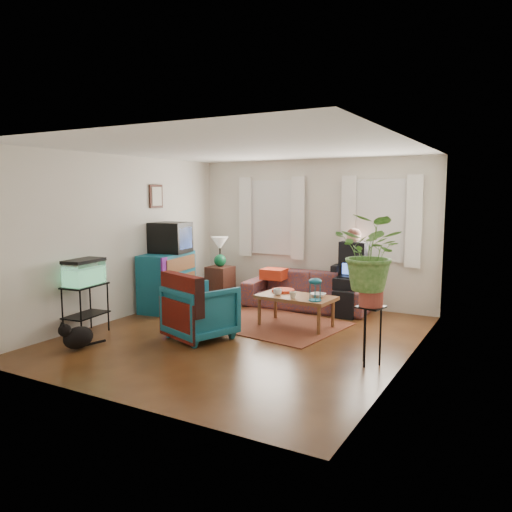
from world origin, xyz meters
The scene contains 31 objects.
floor centered at (0.00, 0.00, 0.00)m, with size 4.50×5.00×0.01m, color #4F2B14.
ceiling centered at (0.00, 0.00, 2.60)m, with size 4.50×5.00×0.01m, color white.
wall_back centered at (0.00, 2.50, 1.30)m, with size 4.50×0.01×2.60m, color silver.
wall_front centered at (0.00, -2.50, 1.30)m, with size 4.50×0.01×2.60m, color silver.
wall_left centered at (-2.25, 0.00, 1.30)m, with size 0.01×5.00×2.60m, color silver.
wall_right centered at (2.25, 0.00, 1.30)m, with size 0.01×5.00×2.60m, color silver.
window_left centered at (-0.80, 2.48, 1.55)m, with size 1.08×0.04×1.38m, color white.
window_right centered at (1.25, 2.48, 1.55)m, with size 1.08×0.04×1.38m, color white.
curtains_left centered at (-0.80, 2.40, 1.55)m, with size 1.36×0.06×1.50m, color white.
curtains_right centered at (1.25, 2.40, 1.55)m, with size 1.36×0.06×1.50m, color white.
picture_frame centered at (-2.21, 0.85, 1.95)m, with size 0.04×0.32×0.40m, color #3D2616.
area_rug centered at (0.09, 0.80, 0.01)m, with size 2.00×1.60×0.01m, color maroon.
sofa centered at (0.09, 2.05, 0.42)m, with size 2.17×0.86×0.85m, color brown.
seated_person centered at (0.87, 2.09, 0.65)m, with size 0.54×0.67×1.29m, color black, non-canonical shape.
side_table centered at (-1.65, 1.96, 0.31)m, with size 0.43×0.43×0.63m, color #3B2416.
table_lamp centered at (-1.65, 1.96, 0.89)m, with size 0.32×0.32×0.57m, color white, non-canonical shape.
dresser centered at (-1.99, 0.81, 0.49)m, with size 0.55×1.09×0.98m, color navy.
crt_tv centered at (-1.99, 0.92, 1.24)m, with size 0.60×0.55×0.52m, color black.
aquarium_stand centered at (-2.00, -0.98, 0.36)m, with size 0.36×0.64×0.72m, color black.
aquarium centered at (-2.00, -0.98, 0.91)m, with size 0.32×0.59×0.38m, color #7FD899.
black_cat centered at (-1.56, -1.52, 0.19)m, with size 0.28×0.44×0.37m, color black.
armchair centered at (-0.47, -0.33, 0.41)m, with size 0.81×0.76×0.83m, color #105165.
serape_throw centered at (-0.58, -0.63, 0.59)m, with size 0.83×0.19×0.68m, color #9E0A0A.
coffee_table centered at (0.43, 0.85, 0.24)m, with size 1.15×0.63×0.48m, color brown.
cup_a centered at (0.17, 0.77, 0.53)m, with size 0.13×0.13×0.10m, color white.
cup_b centered at (0.47, 0.66, 0.52)m, with size 0.10×0.10×0.10m, color beige.
bowl centered at (0.75, 0.94, 0.50)m, with size 0.23×0.23×0.06m, color white.
snack_tray centered at (0.13, 1.03, 0.49)m, with size 0.35×0.35×0.04m, color #B21414.
birdcage centered at (0.82, 0.67, 0.64)m, with size 0.19×0.19×0.33m, color #115B6B, non-canonical shape.
plant_stand centered at (1.90, -0.26, 0.35)m, with size 0.30×0.30×0.70m, color black.
potted_plant centered at (1.90, -0.26, 1.19)m, with size 0.80×0.69×0.89m, color #599947.
Camera 1 is at (3.49, -5.86, 2.01)m, focal length 35.00 mm.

